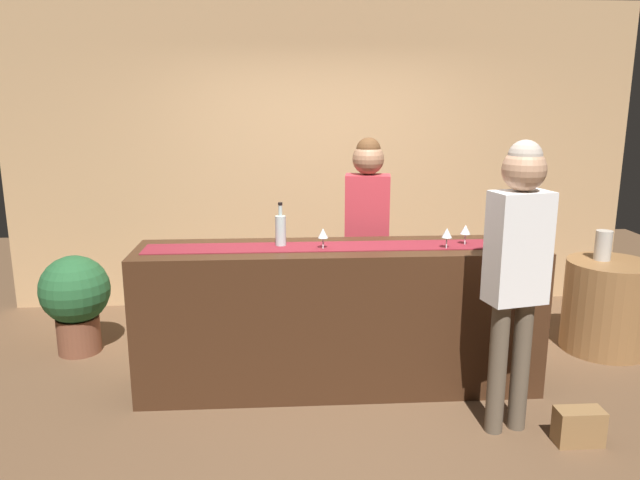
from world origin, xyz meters
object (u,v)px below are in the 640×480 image
object	(u,v)px
bartender	(367,223)
potted_plant_tall	(75,297)
wine_glass_mid_counter	(447,234)
wine_glass_far_end	(323,234)
handbag	(579,426)
wine_bottle_amber	(506,228)
round_side_table	(607,306)
wine_bottle_clear	(281,230)
wine_glass_near_customer	(465,230)
customer_sipping	(518,255)
vase_on_side_table	(603,245)

from	to	relation	value
bartender	potted_plant_tall	distance (m)	2.40
wine_glass_mid_counter	wine_glass_far_end	bearing A→B (deg)	176.99
potted_plant_tall	handbag	size ratio (longest dim) A/B	2.86
wine_glass_far_end	wine_bottle_amber	bearing A→B (deg)	3.60
bartender	round_side_table	xyz separation A→B (m)	(1.96, -0.08, -0.70)
wine_bottle_clear	wine_glass_near_customer	size ratio (longest dim) A/B	2.10
round_side_table	customer_sipping	bearing A→B (deg)	-137.04
bartender	potted_plant_tall	bearing A→B (deg)	5.42
wine_bottle_amber	wine_glass_near_customer	world-z (taller)	wine_bottle_amber
wine_bottle_clear	customer_sipping	bearing A→B (deg)	-27.36
wine_glass_near_customer	round_side_table	xyz separation A→B (m)	(1.36, 0.51, -0.76)
handbag	vase_on_side_table	bearing A→B (deg)	59.84
wine_glass_far_end	wine_glass_near_customer	bearing A→B (deg)	3.25
wine_bottle_clear	wine_glass_near_customer	world-z (taller)	wine_bottle_clear
wine_glass_near_customer	round_side_table	size ratio (longest dim) A/B	0.19
wine_glass_mid_counter	customer_sipping	bearing A→B (deg)	-64.32
wine_bottle_clear	wine_glass_near_customer	bearing A→B (deg)	-2.55
customer_sipping	wine_bottle_clear	bearing A→B (deg)	140.53
wine_bottle_amber	handbag	xyz separation A→B (m)	(0.19, -0.87, -1.03)
wine_glass_far_end	round_side_table	bearing A→B (deg)	13.55
wine_bottle_clear	vase_on_side_table	world-z (taller)	wine_bottle_clear
customer_sipping	potted_plant_tall	xyz separation A→B (m)	(-3.02, 1.38, -0.66)
potted_plant_tall	wine_bottle_amber	bearing A→B (deg)	-12.38
wine_glass_near_customer	wine_glass_mid_counter	size ratio (longest dim) A/B	1.00
wine_glass_mid_counter	customer_sipping	distance (m)	0.62
wine_glass_far_end	potted_plant_tall	world-z (taller)	wine_glass_far_end
wine_bottle_clear	handbag	xyz separation A→B (m)	(1.75, -0.90, -1.03)
wine_bottle_clear	handbag	size ratio (longest dim) A/B	1.08
wine_bottle_amber	potted_plant_tall	distance (m)	3.35
potted_plant_tall	handbag	bearing A→B (deg)	-24.83
vase_on_side_table	round_side_table	bearing A→B (deg)	-55.70
wine_bottle_amber	potted_plant_tall	xyz separation A→B (m)	(-3.21, 0.70, -0.67)
wine_glass_near_customer	vase_on_side_table	size ratio (longest dim) A/B	0.60
handbag	wine_bottle_amber	bearing A→B (deg)	102.51
potted_plant_tall	handbag	world-z (taller)	potted_plant_tall
wine_glass_far_end	handbag	world-z (taller)	wine_glass_far_end
round_side_table	potted_plant_tall	size ratio (longest dim) A/B	0.92
potted_plant_tall	handbag	distance (m)	3.76
wine_bottle_clear	bartender	xyz separation A→B (m)	(0.67, 0.53, -0.07)
wine_glass_mid_counter	potted_plant_tall	bearing A→B (deg)	163.27
wine_glass_far_end	round_side_table	xyz separation A→B (m)	(2.35, 0.57, -0.76)
wine_glass_far_end	round_side_table	world-z (taller)	wine_glass_far_end
wine_glass_mid_counter	vase_on_side_table	bearing A→B (deg)	24.78
wine_bottle_clear	wine_glass_near_customer	xyz separation A→B (m)	(1.27, -0.06, -0.01)
wine_glass_far_end	potted_plant_tall	size ratio (longest dim) A/B	0.18
bartender	potted_plant_tall	size ratio (longest dim) A/B	2.15
round_side_table	potted_plant_tall	xyz separation A→B (m)	(-4.27, 0.22, 0.09)
customer_sipping	round_side_table	distance (m)	1.87
wine_glass_near_customer	vase_on_side_table	distance (m)	1.46
potted_plant_tall	handbag	xyz separation A→B (m)	(3.40, -1.57, -0.35)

